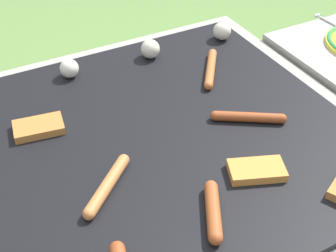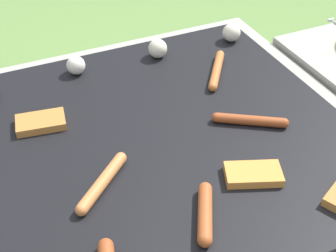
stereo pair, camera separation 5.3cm
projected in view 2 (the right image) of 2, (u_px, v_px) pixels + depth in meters
ground_plane at (168, 228)px, 1.35m from camera, size 14.00×14.00×0.00m
grill at (168, 185)px, 1.24m from camera, size 0.99×0.99×0.36m
sausage_back_right at (250, 120)px, 1.14m from camera, size 0.16×0.11×0.02m
sausage_back_left at (205, 213)px, 0.91m from camera, size 0.09×0.14×0.03m
sausage_front_center at (102, 182)px, 0.98m from camera, size 0.15×0.14×0.03m
sausage_front_left at (217, 70)px, 1.32m from camera, size 0.13×0.17×0.02m
bread_slice_center at (41, 122)px, 1.14m from camera, size 0.13×0.09×0.02m
bread_slice_left at (253, 174)px, 1.00m from camera, size 0.14×0.11×0.02m
mushroom_row at (131, 55)px, 1.36m from camera, size 0.79×0.07×0.06m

